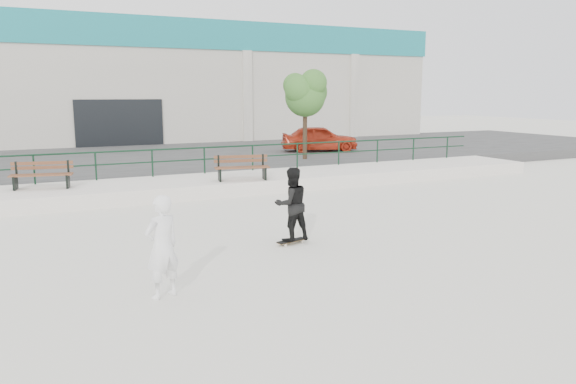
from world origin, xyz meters
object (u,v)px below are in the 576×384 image
skateboard (292,241)px  seated_skater (162,247)px  tree (306,92)px  red_car (320,138)px  bench_right (242,168)px  bench_left (42,175)px  standing_skater (292,204)px

skateboard → seated_skater: bearing=-162.1°
tree → red_car: 4.36m
skateboard → bench_right: bearing=65.0°
red_car → seated_skater: size_ratio=2.18×
tree → bench_left: bearing=-162.5°
bench_left → bench_right: (6.51, -1.15, 0.01)m
tree → skateboard: 13.77m
bench_left → seated_skater: bearing=-69.6°
bench_left → skateboard: size_ratio=2.46×
skateboard → tree: bearing=47.5°
bench_right → seated_skater: (-4.99, -9.09, -0.02)m
seated_skater → tree: bearing=-148.1°
tree → seated_skater: (-10.03, -13.87, -2.68)m
tree → red_car: tree is taller
bench_right → standing_skater: 7.01m
tree → seated_skater: size_ratio=2.24×
standing_skater → seated_skater: size_ratio=0.95×
bench_right → red_car: 10.56m
red_car → seated_skater: bearing=163.2°
tree → skateboard: (-6.42, -11.66, -3.53)m
standing_skater → tree: bearing=-120.5°
bench_right → standing_skater: standing_skater is taller
bench_left → red_car: bearing=36.9°
skateboard → standing_skater: size_ratio=0.46×
standing_skater → skateboard: bearing=-105.7°
bench_left → seated_skater: 10.35m
red_car → bench_left: bearing=134.6°
seated_skater → red_car: bearing=-148.8°
tree → standing_skater: 13.57m
bench_right → bench_left: bearing=-178.0°
bench_right → red_car: (7.34, 7.59, 0.25)m
bench_left → tree: (11.55, 3.64, 2.67)m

